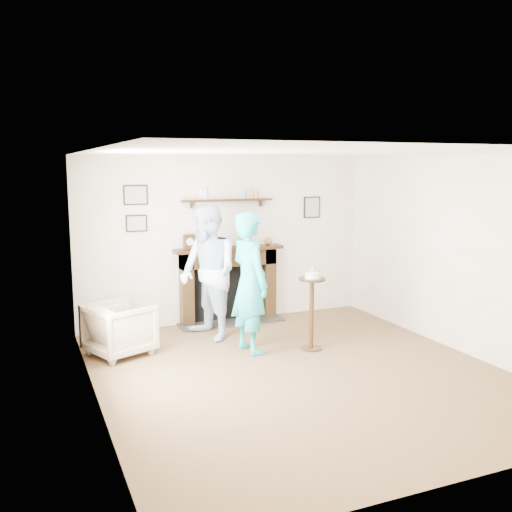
{
  "coord_description": "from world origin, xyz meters",
  "views": [
    {
      "loc": [
        -2.88,
        -5.57,
        2.35
      ],
      "look_at": [
        -0.18,
        0.9,
        1.24
      ],
      "focal_mm": 40.0,
      "sensor_mm": 36.0,
      "label": 1
    }
  ],
  "objects_px": {
    "woman": "(250,351)",
    "pedestal_table": "(312,299)",
    "man": "(209,338)",
    "armchair": "(121,354)"
  },
  "relations": [
    {
      "from": "woman",
      "to": "pedestal_table",
      "type": "distance_m",
      "value": 1.04
    },
    {
      "from": "man",
      "to": "woman",
      "type": "relative_size",
      "value": 1.03
    },
    {
      "from": "man",
      "to": "woman",
      "type": "height_order",
      "value": "man"
    },
    {
      "from": "armchair",
      "to": "woman",
      "type": "distance_m",
      "value": 1.63
    },
    {
      "from": "pedestal_table",
      "to": "woman",
      "type": "bearing_deg",
      "value": 164.17
    },
    {
      "from": "woman",
      "to": "man",
      "type": "bearing_deg",
      "value": 13.69
    },
    {
      "from": "armchair",
      "to": "woman",
      "type": "height_order",
      "value": "woman"
    },
    {
      "from": "armchair",
      "to": "pedestal_table",
      "type": "bearing_deg",
      "value": -130.35
    },
    {
      "from": "armchair",
      "to": "pedestal_table",
      "type": "distance_m",
      "value": 2.52
    },
    {
      "from": "man",
      "to": "woman",
      "type": "bearing_deg",
      "value": 8.74
    }
  ]
}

